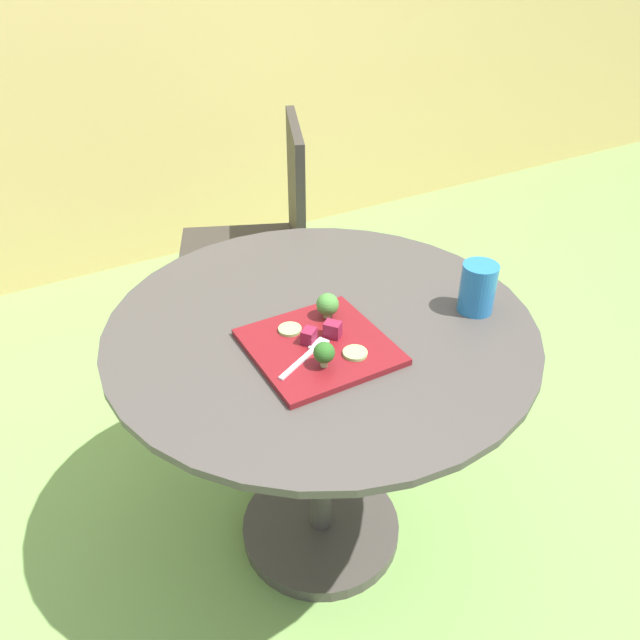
{
  "coord_description": "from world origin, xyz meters",
  "views": [
    {
      "loc": [
        -0.56,
        -0.99,
        1.51
      ],
      "look_at": [
        -0.03,
        -0.04,
        0.76
      ],
      "focal_mm": 35.18,
      "sensor_mm": 36.0,
      "label": 1
    }
  ],
  "objects_px": {
    "salad_plate": "(319,347)",
    "fork": "(308,354)",
    "drinking_glass": "(477,290)",
    "patio_chair": "(266,231)"
  },
  "relations": [
    {
      "from": "patio_chair",
      "to": "fork",
      "type": "bearing_deg",
      "value": -109.86
    },
    {
      "from": "salad_plate",
      "to": "drinking_glass",
      "type": "height_order",
      "value": "drinking_glass"
    },
    {
      "from": "salad_plate",
      "to": "drinking_glass",
      "type": "xyz_separation_m",
      "value": [
        0.38,
        -0.04,
        0.04
      ]
    },
    {
      "from": "patio_chair",
      "to": "salad_plate",
      "type": "relative_size",
      "value": 3.28
    },
    {
      "from": "salad_plate",
      "to": "fork",
      "type": "relative_size",
      "value": 1.9
    },
    {
      "from": "salad_plate",
      "to": "drinking_glass",
      "type": "distance_m",
      "value": 0.39
    },
    {
      "from": "drinking_glass",
      "to": "fork",
      "type": "xyz_separation_m",
      "value": [
        -0.42,
        0.02,
        -0.03
      ]
    },
    {
      "from": "patio_chair",
      "to": "fork",
      "type": "distance_m",
      "value": 1.03
    },
    {
      "from": "patio_chair",
      "to": "drinking_glass",
      "type": "bearing_deg",
      "value": -85.4
    },
    {
      "from": "patio_chair",
      "to": "salad_plate",
      "type": "xyz_separation_m",
      "value": [
        -0.3,
        -0.92,
        0.2
      ]
    }
  ]
}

